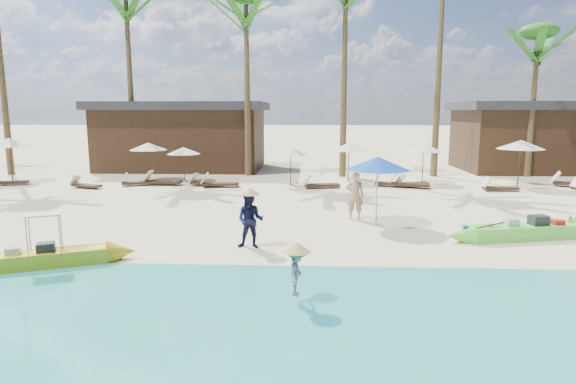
{
  "coord_description": "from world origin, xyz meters",
  "views": [
    {
      "loc": [
        0.24,
        -13.69,
        3.7
      ],
      "look_at": [
        -0.46,
        2.0,
        1.07
      ],
      "focal_mm": 30.0,
      "sensor_mm": 36.0,
      "label": 1
    }
  ],
  "objects_px": {
    "green_canoe": "(524,231)",
    "yellow_canoe": "(37,259)",
    "blue_umbrella": "(378,163)",
    "tourist": "(355,195)"
  },
  "relations": [
    {
      "from": "yellow_canoe",
      "to": "blue_umbrella",
      "type": "bearing_deg",
      "value": 5.63
    },
    {
      "from": "green_canoe",
      "to": "tourist",
      "type": "xyz_separation_m",
      "value": [
        -4.74,
        2.44,
        0.61
      ]
    },
    {
      "from": "yellow_canoe",
      "to": "tourist",
      "type": "height_order",
      "value": "tourist"
    },
    {
      "from": "green_canoe",
      "to": "blue_umbrella",
      "type": "distance_m",
      "value": 4.78
    },
    {
      "from": "green_canoe",
      "to": "yellow_canoe",
      "type": "distance_m",
      "value": 13.22
    },
    {
      "from": "tourist",
      "to": "yellow_canoe",
      "type": "bearing_deg",
      "value": 47.0
    },
    {
      "from": "blue_umbrella",
      "to": "tourist",
      "type": "bearing_deg",
      "value": 127.98
    },
    {
      "from": "yellow_canoe",
      "to": "tourist",
      "type": "relative_size",
      "value": 2.82
    },
    {
      "from": "yellow_canoe",
      "to": "blue_umbrella",
      "type": "height_order",
      "value": "blue_umbrella"
    },
    {
      "from": "green_canoe",
      "to": "blue_umbrella",
      "type": "relative_size",
      "value": 2.39
    }
  ]
}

